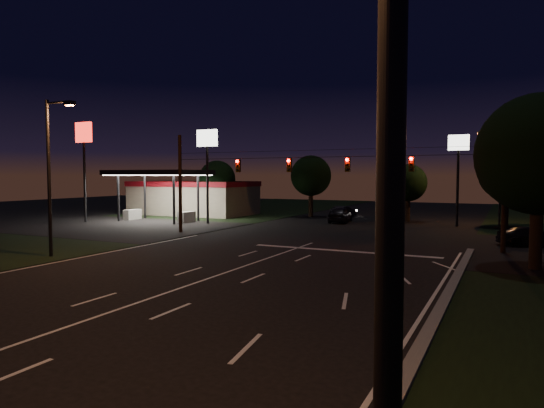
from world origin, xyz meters
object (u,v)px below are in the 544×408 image
Objects in this scene: tree_right_near at (539,156)px; car_cross at (533,237)px; car_oncoming_b at (343,212)px; utility_pole_right at (503,253)px; car_oncoming_a at (340,215)px.

tree_right_near is 9.95m from car_cross.
car_oncoming_b is at bearing 126.14° from tree_right_near.
tree_right_near is at bearing -72.47° from utility_pole_right.
utility_pole_right reaches higher than car_cross.
utility_pole_right is at bearing 140.14° from car_cross.
car_oncoming_b is (-16.40, 19.72, 0.64)m from utility_pole_right.
car_cross is (1.73, 3.75, 0.64)m from utility_pole_right.
car_cross is at bearing 88.67° from tree_right_near.
tree_right_near reaches higher than car_oncoming_b.
car_oncoming_b is 24.16m from car_cross.
utility_pole_right is 20.41m from car_oncoming_a.
car_oncoming_b is (-17.93, 24.55, -5.04)m from tree_right_near.
car_oncoming_a is 5.97m from car_oncoming_b.
utility_pole_right reaches higher than car_oncoming_b.
utility_pole_right reaches higher than car_oncoming_a.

